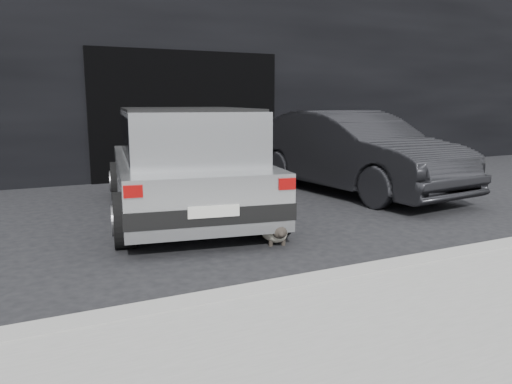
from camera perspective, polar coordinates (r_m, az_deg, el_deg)
name	(u,v)px	position (r m, az deg, el deg)	size (l,w,h in m)	color
ground	(215,223)	(6.62, -4.76, -3.56)	(80.00, 80.00, 0.00)	black
building_facade	(160,62)	(12.48, -10.93, 14.36)	(34.00, 4.00, 5.00)	black
garage_opening	(188,115)	(10.53, -7.77, 8.69)	(4.00, 0.10, 2.60)	black
curb	(414,265)	(4.99, 17.60, -7.98)	(18.00, 0.25, 0.12)	gray
silver_hatchback	(185,158)	(6.94, -8.14, 3.87)	(2.53, 4.31, 1.50)	#A8AAAC
second_car	(353,152)	(8.91, 11.00, 4.52)	(1.51, 4.33, 1.43)	black
cat_siamese	(275,231)	(5.67, 2.15, -4.51)	(0.43, 0.84, 0.30)	beige
cat_white	(211,221)	(6.02, -5.21, -3.26)	(0.78, 0.28, 0.36)	silver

